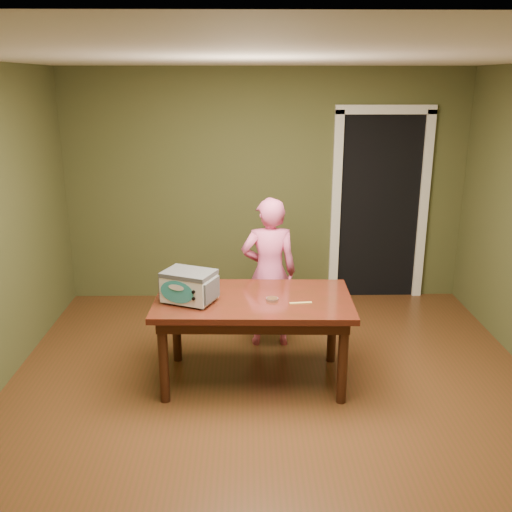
# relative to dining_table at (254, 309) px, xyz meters

# --- Properties ---
(floor) EXTENTS (5.00, 5.00, 0.00)m
(floor) POSITION_rel_dining_table_xyz_m (0.16, -0.49, -0.65)
(floor) COLOR #592D19
(floor) RESTS_ON ground
(room_shell) EXTENTS (4.52, 5.02, 2.61)m
(room_shell) POSITION_rel_dining_table_xyz_m (0.16, -0.49, 1.06)
(room_shell) COLOR #494A27
(room_shell) RESTS_ON ground
(doorway) EXTENTS (1.10, 0.66, 2.25)m
(doorway) POSITION_rel_dining_table_xyz_m (1.46, 2.29, 0.41)
(doorway) COLOR black
(doorway) RESTS_ON ground
(dining_table) EXTENTS (1.62, 0.94, 0.75)m
(dining_table) POSITION_rel_dining_table_xyz_m (0.00, 0.00, 0.00)
(dining_table) COLOR #3D1A0D
(dining_table) RESTS_ON floor
(toy_oven) EXTENTS (0.48, 0.41, 0.26)m
(toy_oven) POSITION_rel_dining_table_xyz_m (-0.51, -0.08, 0.24)
(toy_oven) COLOR #4C4F54
(toy_oven) RESTS_ON dining_table
(baking_pan) EXTENTS (0.10, 0.10, 0.02)m
(baking_pan) POSITION_rel_dining_table_xyz_m (0.15, -0.07, 0.11)
(baking_pan) COLOR silver
(baking_pan) RESTS_ON dining_table
(spatula) EXTENTS (0.18, 0.04, 0.01)m
(spatula) POSITION_rel_dining_table_xyz_m (0.37, -0.13, 0.10)
(spatula) COLOR #D5B25D
(spatula) RESTS_ON dining_table
(child) EXTENTS (0.54, 0.37, 1.44)m
(child) POSITION_rel_dining_table_xyz_m (0.16, 0.71, 0.07)
(child) COLOR pink
(child) RESTS_ON floor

